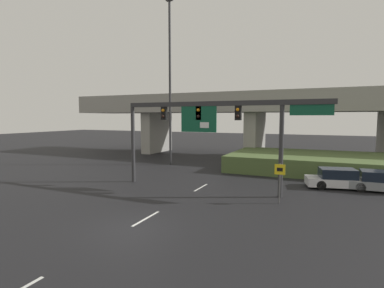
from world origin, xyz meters
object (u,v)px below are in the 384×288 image
at_px(signal_gantry, 212,119).
at_px(parked_sedan_near_right, 339,179).
at_px(highway_light_pole_near, 170,80).
at_px(parked_sedan_mid_right, 382,182).
at_px(speed_limit_sign, 280,177).

relative_size(signal_gantry, parked_sedan_near_right, 2.97).
bearing_deg(signal_gantry, parked_sedan_near_right, 27.53).
distance_m(highway_light_pole_near, parked_sedan_mid_right, 20.76).
bearing_deg(parked_sedan_mid_right, highway_light_pole_near, 165.74).
xyz_separation_m(speed_limit_sign, parked_sedan_mid_right, (5.95, 5.87, -0.91)).
bearing_deg(parked_sedan_near_right, parked_sedan_mid_right, -7.80).
height_order(speed_limit_sign, parked_sedan_mid_right, speed_limit_sign).
bearing_deg(highway_light_pole_near, parked_sedan_mid_right, -12.95).
bearing_deg(speed_limit_sign, parked_sedan_near_right, 59.44).
relative_size(signal_gantry, highway_light_pole_near, 0.84).
distance_m(signal_gantry, highway_light_pole_near, 12.38).
distance_m(signal_gantry, parked_sedan_near_right, 10.08).
distance_m(speed_limit_sign, parked_sedan_near_right, 6.64).
distance_m(signal_gantry, parked_sedan_mid_right, 12.35).
distance_m(speed_limit_sign, highway_light_pole_near, 17.77).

